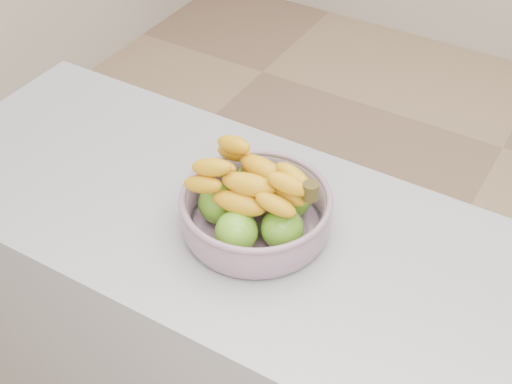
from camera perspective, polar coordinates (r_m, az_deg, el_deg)
ground at (r=2.45m, az=11.07°, el=-11.81°), size 4.00×4.00×0.00m
fruit_bowl at (r=1.43m, az=-0.02°, el=-1.29°), size 0.31×0.31×0.17m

